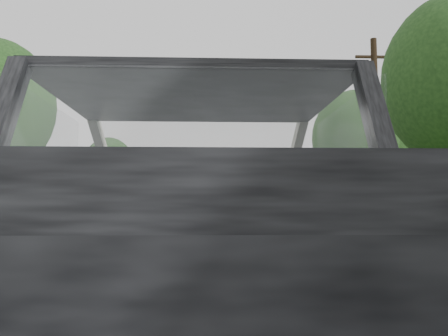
{
  "coord_description": "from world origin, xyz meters",
  "views": [
    {
      "loc": [
        0.07,
        -2.99,
        0.76
      ],
      "look_at": [
        0.2,
        0.52,
        1.08
      ],
      "focal_mm": 35.0,
      "sensor_mm": 36.0,
      "label": 1
    }
  ],
  "objects": [
    {
      "name": "guardrail",
      "position": [
        4.3,
        10.0,
        0.58
      ],
      "size": [
        0.05,
        90.0,
        0.32
      ],
      "primitive_type": "cube",
      "color": "slate",
      "rests_on": "ground"
    },
    {
      "name": "driver_seat",
      "position": [
        -0.4,
        -0.29,
        0.88
      ],
      "size": [
        0.5,
        0.72,
        0.42
      ],
      "primitive_type": "cube",
      "color": "black",
      "rests_on": "subject_car"
    },
    {
      "name": "steering_wheel",
      "position": [
        -0.4,
        0.33,
        0.92
      ],
      "size": [
        0.36,
        0.36,
        0.04
      ],
      "primitive_type": "torus",
      "color": "black",
      "rests_on": "dashboard"
    },
    {
      "name": "cat",
      "position": [
        0.27,
        0.63,
        1.07
      ],
      "size": [
        0.53,
        0.28,
        0.23
      ],
      "primitive_type": "ellipsoid",
      "rotation": [
        0.0,
        0.0,
        0.26
      ],
      "color": "gray",
      "rests_on": "dashboard"
    },
    {
      "name": "passenger_seat",
      "position": [
        0.4,
        -0.29,
        0.88
      ],
      "size": [
        0.5,
        0.72,
        0.42
      ],
      "primitive_type": "cube",
      "color": "black",
      "rests_on": "subject_car"
    },
    {
      "name": "highway_sign",
      "position": [
        4.8,
        20.51,
        1.34
      ],
      "size": [
        0.43,
        1.05,
        2.68
      ],
      "primitive_type": "cube",
      "rotation": [
        0.0,
        0.0,
        -0.31
      ],
      "color": "#175623",
      "rests_on": "ground"
    },
    {
      "name": "tree_2",
      "position": [
        8.16,
        20.48,
        3.52
      ],
      "size": [
        5.48,
        5.48,
        7.03
      ],
      "primitive_type": null,
      "rotation": [
        0.0,
        0.0,
        0.2
      ],
      "color": "black",
      "rests_on": "ground"
    },
    {
      "name": "dashboard",
      "position": [
        0.0,
        0.62,
        0.85
      ],
      "size": [
        1.58,
        0.45,
        0.3
      ],
      "primitive_type": "cube",
      "color": "black",
      "rests_on": "subject_car"
    },
    {
      "name": "subject_car",
      "position": [
        0.0,
        0.0,
        0.72
      ],
      "size": [
        1.8,
        4.0,
        1.45
      ],
      "primitive_type": "cube",
      "color": "black",
      "rests_on": "ground"
    },
    {
      "name": "tree_3",
      "position": [
        13.58,
        31.65,
        4.98
      ],
      "size": [
        7.45,
        7.45,
        9.96
      ],
      "primitive_type": null,
      "rotation": [
        0.0,
        0.0,
        0.14
      ],
      "color": "black",
      "rests_on": "ground"
    },
    {
      "name": "utility_pole",
      "position": [
        6.72,
        13.78,
        3.77
      ],
      "size": [
        0.32,
        0.32,
        7.54
      ],
      "primitive_type": "cylinder",
      "rotation": [
        0.0,
        0.0,
        -0.41
      ],
      "color": "black",
      "rests_on": "ground"
    },
    {
      "name": "tree_6",
      "position": [
        -8.41,
        34.54,
        3.29
      ],
      "size": [
        5.44,
        5.44,
        6.58
      ],
      "primitive_type": null,
      "rotation": [
        0.0,
        0.0,
        -0.3
      ],
      "color": "black",
      "rests_on": "ground"
    },
    {
      "name": "ground",
      "position": [
        0.0,
        0.0,
        0.0
      ],
      "size": [
        140.0,
        140.0,
        0.0
      ],
      "primitive_type": "plane",
      "color": "#37363D",
      "rests_on": "ground"
    },
    {
      "name": "other_car",
      "position": [
        -0.93,
        20.39,
        0.84
      ],
      "size": [
        2.69,
        5.32,
        1.68
      ],
      "primitive_type": "imported",
      "rotation": [
        0.0,
        0.0,
        -0.14
      ],
      "color": "#B6BAC0",
      "rests_on": "ground"
    }
  ]
}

